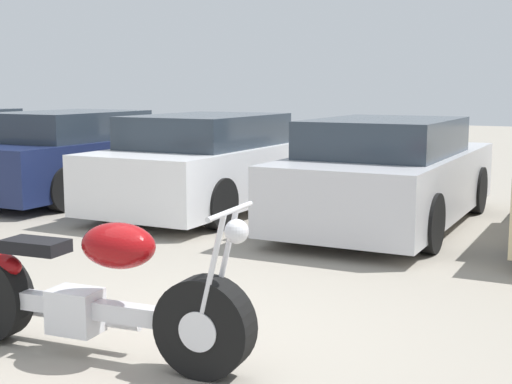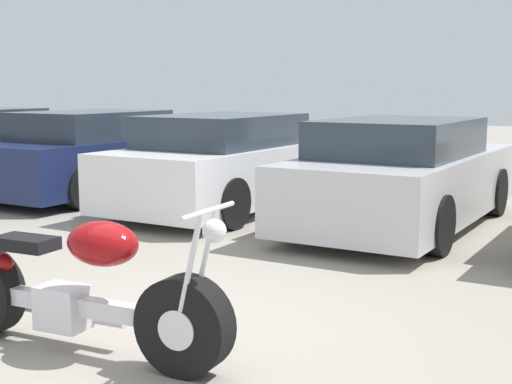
% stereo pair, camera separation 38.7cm
% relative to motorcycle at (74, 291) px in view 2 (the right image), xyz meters
% --- Properties ---
extents(ground_plane, '(60.00, 60.00, 0.00)m').
position_rel_motorcycle_xyz_m(ground_plane, '(0.24, 0.33, -0.43)').
color(ground_plane, gray).
extents(motorcycle, '(2.36, 0.62, 1.08)m').
position_rel_motorcycle_xyz_m(motorcycle, '(0.00, 0.00, 0.00)').
color(motorcycle, black).
rests_on(motorcycle, ground_plane).
extents(parked_car_navy, '(1.92, 4.52, 1.40)m').
position_rel_motorcycle_xyz_m(parked_car_navy, '(-4.89, 5.57, 0.24)').
color(parked_car_navy, '#19234C').
rests_on(parked_car_navy, ground_plane).
extents(parked_car_white, '(1.92, 4.52, 1.40)m').
position_rel_motorcycle_xyz_m(parked_car_white, '(-2.21, 5.45, 0.24)').
color(parked_car_white, white).
rests_on(parked_car_white, ground_plane).
extents(parked_car_silver, '(1.92, 4.52, 1.40)m').
position_rel_motorcycle_xyz_m(parked_car_silver, '(0.47, 5.39, 0.24)').
color(parked_car_silver, '#BCBCC1').
rests_on(parked_car_silver, ground_plane).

